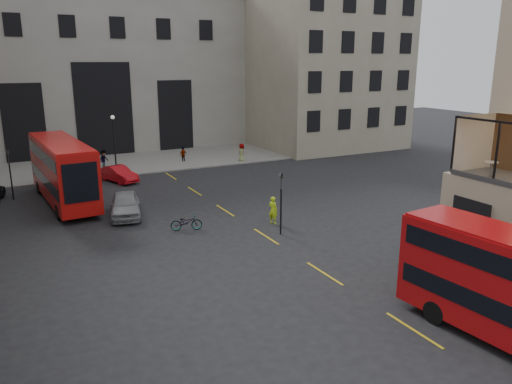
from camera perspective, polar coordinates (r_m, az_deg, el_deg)
name	(u,v)px	position (r m, az deg, el deg)	size (l,w,h in m)	color
ground	(450,318)	(22.41, 21.28, -13.30)	(140.00, 140.00, 0.00)	black
gateway	(92,67)	(61.49, -18.19, 13.37)	(35.00, 10.60, 18.00)	#9A988F
building_right	(315,58)	(63.43, 6.75, 14.92)	(16.60, 18.60, 20.00)	#9E937F
pavement_far	(108,164)	(52.47, -16.58, 3.08)	(40.00, 12.00, 0.12)	slate
traffic_light_near	(281,195)	(29.58, 2.89, -0.39)	(0.16, 0.20, 3.80)	black
traffic_light_far	(10,168)	(41.34, -26.33, 2.46)	(0.16, 0.20, 3.80)	black
street_lamp_b	(115,147)	(48.19, -15.84, 4.97)	(0.36, 0.36, 5.33)	black
bus_far	(62,168)	(38.81, -21.27, 2.53)	(3.44, 11.72, 4.62)	#B10E0C
car_a	(125,205)	(34.57, -14.72, -1.40)	(1.92, 4.78, 1.63)	gray
car_b	(119,174)	(44.62, -15.43, 1.99)	(1.44, 4.14, 1.37)	#B50B13
bicycle	(186,222)	(31.12, -7.96, -3.44)	(0.67, 1.92, 1.01)	gray
cyclist	(273,210)	(31.94, 1.96, -2.08)	(0.65, 0.43, 1.79)	#CFFF1A
pedestrian_a	(57,191)	(39.74, -21.82, 0.07)	(0.77, 0.60, 1.57)	gray
pedestrian_b	(104,159)	(50.84, -16.99, 3.63)	(1.13, 0.65, 1.75)	gray
pedestrian_c	(183,155)	(51.77, -8.32, 4.22)	(0.93, 0.39, 1.58)	gray
pedestrian_d	(242,153)	(51.50, -1.65, 4.50)	(0.93, 0.61, 1.90)	gray
cafe_table_far	(491,167)	(27.06, 25.29, 2.61)	(0.63, 0.63, 0.78)	silver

